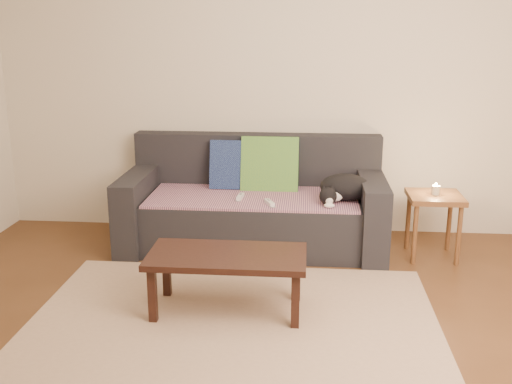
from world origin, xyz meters
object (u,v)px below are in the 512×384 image
sofa (254,208)px  cat (344,188)px  side_table (434,206)px  wii_remote_a (240,197)px  coffee_table (227,261)px  wii_remote_b (269,203)px

sofa → cat: (0.72, -0.16, 0.23)m
sofa → side_table: sofa is taller
sofa → side_table: bearing=-6.9°
side_table → wii_remote_a: bearing=-179.5°
cat → coffee_table: (-0.77, -1.09, -0.20)m
cat → wii_remote_a: size_ratio=3.21×
cat → coffee_table: bearing=-140.0°
sofa → wii_remote_a: sofa is taller
side_table → sofa: bearing=173.1°
side_table → coffee_table: 1.83m
wii_remote_b → cat: bearing=-95.6°
cat → coffee_table: 1.35m
cat → wii_remote_b: cat is taller
cat → wii_remote_b: 0.60m
coffee_table → wii_remote_b: bearing=77.5°
wii_remote_a → wii_remote_b: bearing=-116.0°
wii_remote_b → wii_remote_a: bearing=36.6°
cat → side_table: 0.71m
cat → side_table: size_ratio=0.95×
coffee_table → side_table: bearing=36.3°
cat → coffee_table: size_ratio=0.49×
wii_remote_a → side_table: size_ratio=0.30×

